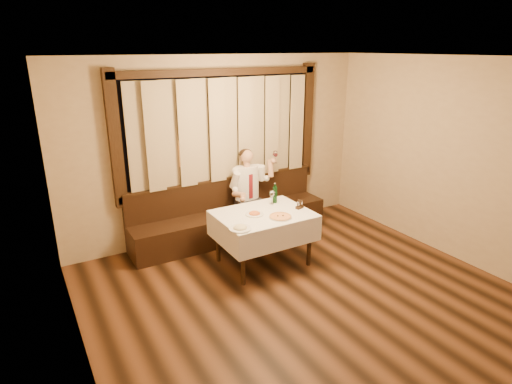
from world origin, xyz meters
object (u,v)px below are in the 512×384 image
banquette (230,218)px  pizza (280,217)px  dining_table (263,220)px  pasta_red (255,212)px  pasta_cream (240,226)px  seated_man (250,187)px  cruet_caddy (300,205)px  green_bottle (275,194)px

banquette → pizza: size_ratio=10.33×
banquette → dining_table: 1.08m
banquette → pasta_red: size_ratio=12.89×
pasta_red → pasta_cream: size_ratio=0.88×
dining_table → seated_man: 1.00m
pizza → cruet_caddy: (0.42, 0.15, 0.03)m
pasta_cream → seated_man: size_ratio=0.20×
green_bottle → banquette: bearing=115.4°
cruet_caddy → dining_table: bearing=153.1°
dining_table → cruet_caddy: bearing=-10.7°
dining_table → cruet_caddy: 0.56m
banquette → green_bottle: bearing=-64.6°
pasta_red → cruet_caddy: (0.66, -0.11, 0.01)m
dining_table → cruet_caddy: size_ratio=9.94×
pasta_red → seated_man: seated_man is taller
pizza → green_bottle: (0.25, 0.52, 0.11)m
pizza → pasta_red: (-0.25, 0.26, 0.02)m
pasta_cream → cruet_caddy: size_ratio=2.22×
green_bottle → pizza: bearing=-115.1°
pasta_red → seated_man: (0.44, 0.93, 0.03)m
seated_man → banquette: bearing=163.8°
seated_man → green_bottle: bearing=-85.7°
green_bottle → cruet_caddy: green_bottle is taller
seated_man → dining_table: bearing=-108.2°
pasta_red → cruet_caddy: size_ratio=1.94×
dining_table → pasta_red: pasta_red is taller
dining_table → green_bottle: bearing=37.2°
dining_table → seated_man: size_ratio=0.90×
pizza → pasta_red: bearing=133.6°
pasta_red → pasta_cream: (-0.40, -0.33, 0.00)m
pasta_cream → dining_table: bearing=31.3°
pizza → banquette: bearing=95.0°
pizza → pasta_cream: size_ratio=1.09×
green_bottle → cruet_caddy: (0.17, -0.37, -0.08)m
pasta_cream → pasta_red: bearing=39.8°
banquette → seated_man: seated_man is taller
pasta_cream → green_bottle: (0.89, 0.59, 0.09)m
pizza → green_bottle: bearing=64.9°
pizza → green_bottle: size_ratio=1.04×
banquette → pizza: 1.36m
dining_table → pasta_red: bearing=177.0°
banquette → cruet_caddy: banquette is taller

